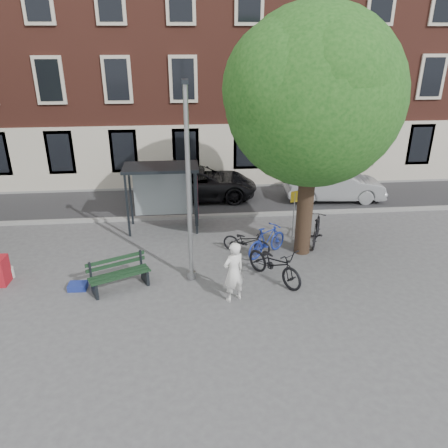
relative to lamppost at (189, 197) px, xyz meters
name	(u,v)px	position (x,y,z in m)	size (l,w,h in m)	color
ground	(192,278)	(0.00, 0.00, -2.78)	(90.00, 90.00, 0.00)	#4C4C4F
road	(188,202)	(0.00, 7.00, -2.78)	(40.00, 4.00, 0.01)	#28282B
curb_near	(189,217)	(0.00, 5.00, -2.72)	(40.00, 0.25, 0.12)	gray
curb_far	(187,187)	(0.00, 9.00, -2.72)	(40.00, 0.25, 0.12)	gray
building_row	(182,38)	(0.00, 13.00, 4.22)	(30.00, 8.00, 14.00)	brown
lamppost	(189,197)	(0.00, 0.00, 0.00)	(0.28, 0.35, 6.11)	#9EA0A3
tree_right	(316,91)	(4.01, 1.38, 2.83)	(5.76, 5.60, 8.20)	black
bus_shelter	(172,182)	(-0.61, 4.11, -0.87)	(2.85, 1.45, 2.62)	#1E2328
painter	(234,272)	(1.20, -1.35, -1.85)	(0.68, 0.45, 1.86)	white
bench	(119,275)	(-2.21, -0.38, -2.35)	(1.92, 1.29, 0.95)	#1E2328
bike_a	(247,241)	(2.00, 1.58, -2.32)	(0.61, 1.75, 0.92)	black
bike_b	(267,241)	(2.69, 1.38, -2.23)	(0.52, 1.85, 1.11)	#1C309A
bike_c	(275,264)	(2.61, -0.36, -2.19)	(0.79, 2.26, 1.19)	black
bike_d	(317,230)	(4.69, 2.10, -2.23)	(0.52, 1.85, 1.11)	black
car_dark	(200,183)	(0.59, 7.49, -2.03)	(2.48, 5.39, 1.50)	black
car_silver	(334,185)	(6.85, 6.62, -2.03)	(1.59, 4.55, 1.50)	#999CA0
blue_crate	(78,286)	(-3.50, -0.34, -2.68)	(0.55, 0.40, 0.20)	navy
bucket_a	(10,272)	(-5.82, 0.59, -2.60)	(0.28, 0.28, 0.36)	silver
bucket_b	(0,268)	(-6.25, 0.92, -2.60)	(0.28, 0.28, 0.36)	white
notice_sign	(294,204)	(3.95, 2.73, -1.43)	(0.32, 0.13, 1.88)	#9EA0A3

